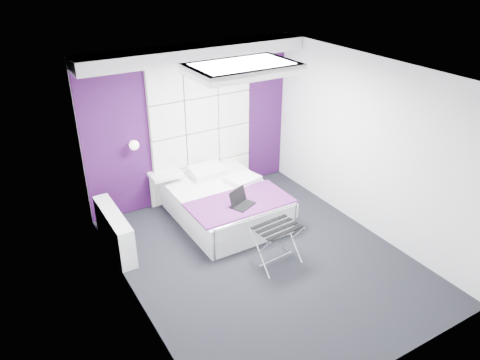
% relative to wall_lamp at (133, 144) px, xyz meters
% --- Properties ---
extents(floor, '(4.40, 4.40, 0.00)m').
position_rel_wall_lamp_xyz_m(floor, '(1.05, -2.06, -1.22)').
color(floor, black).
rests_on(floor, ground).
extents(ceiling, '(4.40, 4.40, 0.00)m').
position_rel_wall_lamp_xyz_m(ceiling, '(1.05, -2.06, 1.38)').
color(ceiling, white).
rests_on(ceiling, wall_back).
extents(wall_back, '(3.60, 0.00, 3.60)m').
position_rel_wall_lamp_xyz_m(wall_back, '(1.05, 0.14, 0.08)').
color(wall_back, white).
rests_on(wall_back, floor).
extents(wall_left, '(0.00, 4.40, 4.40)m').
position_rel_wall_lamp_xyz_m(wall_left, '(-0.75, -2.06, 0.08)').
color(wall_left, white).
rests_on(wall_left, floor).
extents(wall_right, '(0.00, 4.40, 4.40)m').
position_rel_wall_lamp_xyz_m(wall_right, '(2.85, -2.06, 0.08)').
color(wall_right, white).
rests_on(wall_right, floor).
extents(accent_wall, '(3.58, 0.02, 2.58)m').
position_rel_wall_lamp_xyz_m(accent_wall, '(1.05, 0.13, 0.08)').
color(accent_wall, '#350E3F').
rests_on(accent_wall, wall_back).
extents(soffit, '(3.58, 0.50, 0.20)m').
position_rel_wall_lamp_xyz_m(soffit, '(1.05, -0.11, 1.28)').
color(soffit, white).
rests_on(soffit, wall_back).
extents(headboard, '(1.80, 0.08, 2.30)m').
position_rel_wall_lamp_xyz_m(headboard, '(1.20, 0.08, -0.05)').
color(headboard, silver).
rests_on(headboard, wall_back).
extents(skylight, '(1.36, 0.86, 0.12)m').
position_rel_wall_lamp_xyz_m(skylight, '(1.05, -1.46, 1.33)').
color(skylight, white).
rests_on(skylight, ceiling).
extents(wall_lamp, '(0.15, 0.15, 0.15)m').
position_rel_wall_lamp_xyz_m(wall_lamp, '(0.00, 0.00, 0.00)').
color(wall_lamp, white).
rests_on(wall_lamp, wall_back).
extents(radiator, '(0.22, 1.20, 0.60)m').
position_rel_wall_lamp_xyz_m(radiator, '(-0.64, -0.76, -0.92)').
color(radiator, white).
rests_on(radiator, floor).
extents(bed, '(1.53, 1.84, 0.65)m').
position_rel_wall_lamp_xyz_m(bed, '(1.11, -0.84, -0.95)').
color(bed, white).
rests_on(bed, floor).
extents(nightstand, '(0.50, 0.39, 0.06)m').
position_rel_wall_lamp_xyz_m(nightstand, '(0.46, -0.04, -0.61)').
color(nightstand, white).
rests_on(nightstand, wall_back).
extents(luggage_rack, '(0.59, 0.44, 0.58)m').
position_rel_wall_lamp_xyz_m(luggage_rack, '(1.14, -2.21, -0.93)').
color(luggage_rack, silver).
rests_on(luggage_rack, floor).
extents(laptop, '(0.35, 0.25, 0.25)m').
position_rel_wall_lamp_xyz_m(laptop, '(1.10, -1.36, -0.64)').
color(laptop, black).
rests_on(laptop, bed).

